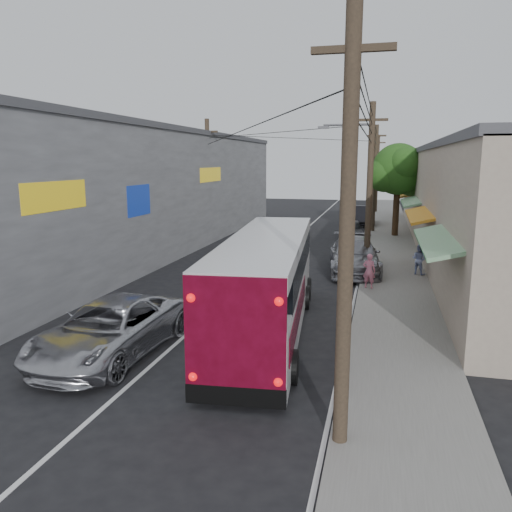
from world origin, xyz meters
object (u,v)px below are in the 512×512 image
(pedestrian_far, at_px, (419,259))
(jeepney, at_px, (110,329))
(coach_bus, at_px, (267,282))
(parked_car_mid, at_px, (351,229))
(parked_car_far, at_px, (364,216))
(pedestrian_near, at_px, (369,271))
(parked_suv, at_px, (354,255))

(pedestrian_far, bearing_deg, jeepney, 84.74)
(coach_bus, relative_size, jeepney, 1.96)
(parked_car_mid, relative_size, parked_car_far, 0.80)
(parked_car_far, distance_m, pedestrian_near, 22.35)
(parked_car_far, height_order, pedestrian_near, parked_car_far)
(parked_suv, bearing_deg, coach_bus, -109.18)
(pedestrian_far, bearing_deg, pedestrian_near, 86.56)
(jeepney, relative_size, pedestrian_far, 3.88)
(coach_bus, height_order, parked_car_far, coach_bus)
(coach_bus, distance_m, jeepney, 4.95)
(pedestrian_near, bearing_deg, parked_car_mid, -70.83)
(coach_bus, height_order, pedestrian_far, coach_bus)
(parked_suv, xyz_separation_m, parked_car_far, (-0.20, 18.85, -0.03))
(parked_car_mid, bearing_deg, jeepney, -108.96)
(parked_car_far, bearing_deg, parked_suv, -91.27)
(parked_car_mid, relative_size, pedestrian_near, 2.66)
(parked_suv, distance_m, pedestrian_near, 3.56)
(jeepney, xyz_separation_m, pedestrian_far, (9.00, 12.26, 0.06))
(parked_suv, relative_size, pedestrian_far, 4.02)
(parked_suv, bearing_deg, parked_car_mid, 88.23)
(coach_bus, bearing_deg, parked_suv, 71.20)
(jeepney, bearing_deg, parked_car_mid, 80.51)
(parked_car_mid, bearing_deg, pedestrian_near, -90.14)
(parked_car_far, distance_m, pedestrian_far, 19.39)
(parked_suv, distance_m, parked_car_mid, 10.98)
(jeepney, height_order, parked_car_far, parked_car_far)
(pedestrian_far, bearing_deg, parked_car_mid, -40.24)
(parked_car_far, bearing_deg, jeepney, -102.36)
(coach_bus, xyz_separation_m, jeepney, (-3.78, -3.09, -0.83))
(parked_car_mid, height_order, pedestrian_near, pedestrian_near)
(parked_suv, height_order, pedestrian_near, parked_suv)
(jeepney, relative_size, parked_car_far, 1.14)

